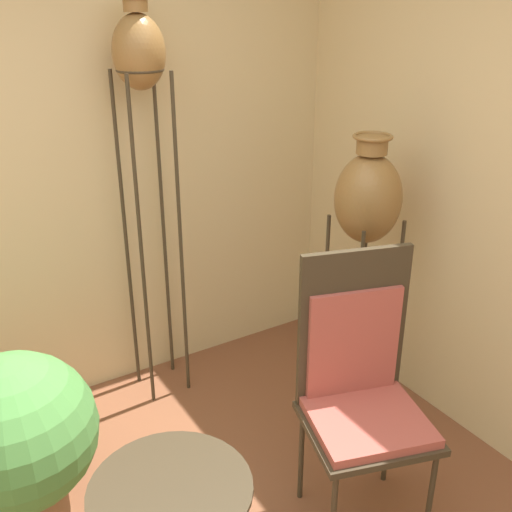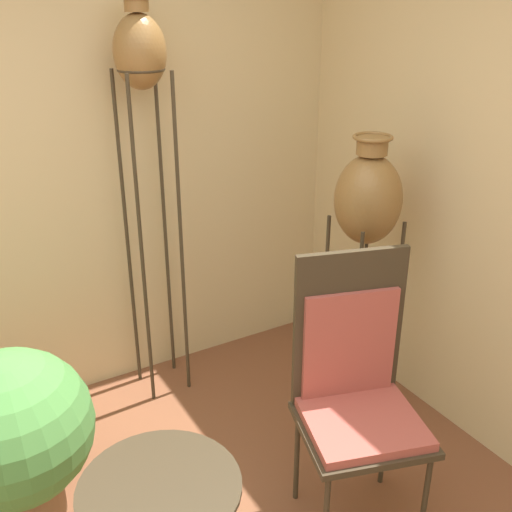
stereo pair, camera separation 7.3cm
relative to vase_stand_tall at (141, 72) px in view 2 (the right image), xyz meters
The scene contains 5 objects.
wall_back 0.85m from the vase_stand_tall, 160.81° to the left, with size 7.79×0.06×2.70m.
vase_stand_tall is the anchor object (origin of this frame).
vase_stand_medium 1.27m from the vase_stand_tall, 39.85° to the right, with size 0.34×0.34×1.54m.
chair 1.76m from the vase_stand_tall, 74.71° to the right, with size 0.61×0.58×1.22m.
potted_plant 1.74m from the vase_stand_tall, 145.28° to the right, with size 0.67×0.67×0.82m.
Camera 2 is at (-0.37, -1.18, 2.15)m, focal length 42.00 mm.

